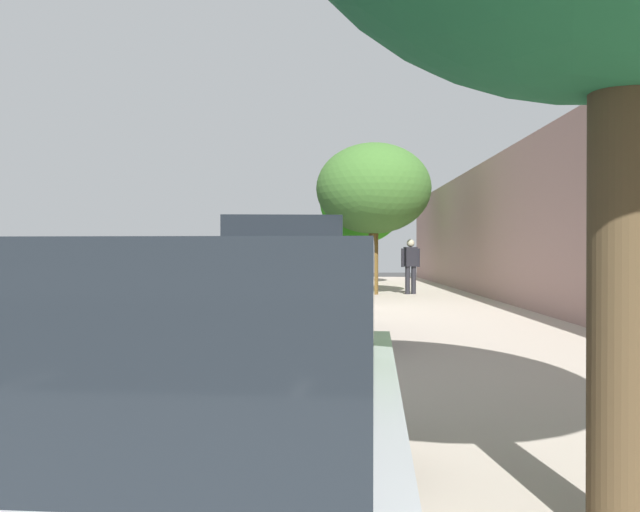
{
  "coord_description": "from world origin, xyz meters",
  "views": [
    {
      "loc": [
        1.62,
        -14.38,
        1.49
      ],
      "look_at": [
        1.38,
        0.96,
        1.37
      ],
      "focal_mm": 36.29,
      "sensor_mm": 36.0,
      "label": 1
    }
  ],
  "objects_px": {
    "pedestrian_on_phone": "(411,263)",
    "parked_sedan_green_far": "(310,270)",
    "parked_pickup_grey_mid": "(302,272)",
    "street_tree_mid_block": "(373,189)",
    "parked_sedan_silver_nearest": "(170,444)",
    "parked_suv_dark_blue_second": "(282,280)",
    "bicycle_at_curb": "(326,302)",
    "cyclist_with_backpack": "(337,275)",
    "street_tree_far_end": "(363,199)"
  },
  "relations": [
    {
      "from": "street_tree_far_end",
      "to": "pedestrian_on_phone",
      "type": "height_order",
      "value": "street_tree_far_end"
    },
    {
      "from": "parked_sedan_silver_nearest",
      "to": "street_tree_far_end",
      "type": "relative_size",
      "value": 0.85
    },
    {
      "from": "parked_pickup_grey_mid",
      "to": "pedestrian_on_phone",
      "type": "xyz_separation_m",
      "value": [
        3.29,
        1.59,
        0.22
      ]
    },
    {
      "from": "parked_pickup_grey_mid",
      "to": "parked_sedan_green_far",
      "type": "distance_m",
      "value": 6.63
    },
    {
      "from": "parked_sedan_silver_nearest",
      "to": "street_tree_far_end",
      "type": "distance_m",
      "value": 24.36
    },
    {
      "from": "parked_suv_dark_blue_second",
      "to": "parked_pickup_grey_mid",
      "type": "height_order",
      "value": "parked_suv_dark_blue_second"
    },
    {
      "from": "parked_sedan_silver_nearest",
      "to": "pedestrian_on_phone",
      "type": "xyz_separation_m",
      "value": [
        3.1,
        17.57,
        0.37
      ]
    },
    {
      "from": "parked_suv_dark_blue_second",
      "to": "parked_sedan_green_far",
      "type": "distance_m",
      "value": 14.68
    },
    {
      "from": "parked_sedan_silver_nearest",
      "to": "parked_suv_dark_blue_second",
      "type": "xyz_separation_m",
      "value": [
        -0.16,
        7.93,
        0.27
      ]
    },
    {
      "from": "parked_suv_dark_blue_second",
      "to": "cyclist_with_backpack",
      "type": "relative_size",
      "value": 2.97
    },
    {
      "from": "street_tree_mid_block",
      "to": "street_tree_far_end",
      "type": "relative_size",
      "value": 0.87
    },
    {
      "from": "street_tree_far_end",
      "to": "parked_sedan_silver_nearest",
      "type": "bearing_deg",
      "value": -94.59
    },
    {
      "from": "street_tree_mid_block",
      "to": "bicycle_at_curb",
      "type": "bearing_deg",
      "value": -104.34
    },
    {
      "from": "bicycle_at_curb",
      "to": "pedestrian_on_phone",
      "type": "bearing_deg",
      "value": 65.77
    },
    {
      "from": "bicycle_at_curb",
      "to": "street_tree_far_end",
      "type": "height_order",
      "value": "street_tree_far_end"
    },
    {
      "from": "parked_pickup_grey_mid",
      "to": "cyclist_with_backpack",
      "type": "height_order",
      "value": "parked_pickup_grey_mid"
    },
    {
      "from": "street_tree_mid_block",
      "to": "parked_sedan_silver_nearest",
      "type": "bearing_deg",
      "value": -96.35
    },
    {
      "from": "parked_sedan_silver_nearest",
      "to": "cyclist_with_backpack",
      "type": "bearing_deg",
      "value": 86.23
    },
    {
      "from": "parked_sedan_green_far",
      "to": "street_tree_far_end",
      "type": "relative_size",
      "value": 0.84
    },
    {
      "from": "parked_pickup_grey_mid",
      "to": "street_tree_mid_block",
      "type": "height_order",
      "value": "street_tree_mid_block"
    },
    {
      "from": "parked_sedan_silver_nearest",
      "to": "parked_pickup_grey_mid",
      "type": "relative_size",
      "value": 0.84
    },
    {
      "from": "parked_sedan_green_far",
      "to": "cyclist_with_backpack",
      "type": "relative_size",
      "value": 2.77
    },
    {
      "from": "street_tree_mid_block",
      "to": "street_tree_far_end",
      "type": "height_order",
      "value": "street_tree_far_end"
    },
    {
      "from": "street_tree_mid_block",
      "to": "parked_pickup_grey_mid",
      "type": "bearing_deg",
      "value": -146.81
    },
    {
      "from": "parked_pickup_grey_mid",
      "to": "bicycle_at_curb",
      "type": "height_order",
      "value": "parked_pickup_grey_mid"
    },
    {
      "from": "cyclist_with_backpack",
      "to": "pedestrian_on_phone",
      "type": "relative_size",
      "value": 0.96
    },
    {
      "from": "parked_suv_dark_blue_second",
      "to": "parked_sedan_green_far",
      "type": "xyz_separation_m",
      "value": [
        -0.01,
        14.68,
        -0.27
      ]
    },
    {
      "from": "street_tree_mid_block",
      "to": "parked_sedan_green_far",
      "type": "bearing_deg",
      "value": 111.83
    },
    {
      "from": "parked_sedan_green_far",
      "to": "street_tree_mid_block",
      "type": "distance_m",
      "value": 6.23
    },
    {
      "from": "bicycle_at_curb",
      "to": "street_tree_far_end",
      "type": "relative_size",
      "value": 0.29
    },
    {
      "from": "bicycle_at_curb",
      "to": "street_tree_far_end",
      "type": "xyz_separation_m",
      "value": [
        1.41,
        12.26,
        3.27
      ]
    },
    {
      "from": "parked_pickup_grey_mid",
      "to": "street_tree_mid_block",
      "type": "relative_size",
      "value": 1.16
    },
    {
      "from": "parked_sedan_green_far",
      "to": "pedestrian_on_phone",
      "type": "height_order",
      "value": "pedestrian_on_phone"
    },
    {
      "from": "parked_sedan_silver_nearest",
      "to": "parked_sedan_green_far",
      "type": "relative_size",
      "value": 1.0
    },
    {
      "from": "parked_pickup_grey_mid",
      "to": "parked_sedan_green_far",
      "type": "bearing_deg",
      "value": 89.75
    },
    {
      "from": "parked_sedan_green_far",
      "to": "cyclist_with_backpack",
      "type": "xyz_separation_m",
      "value": [
        0.92,
        -11.21,
        0.23
      ]
    },
    {
      "from": "pedestrian_on_phone",
      "to": "parked_sedan_silver_nearest",
      "type": "bearing_deg",
      "value": -99.99
    },
    {
      "from": "parked_sedan_silver_nearest",
      "to": "parked_sedan_green_far",
      "type": "xyz_separation_m",
      "value": [
        -0.17,
        22.61,
        0.0
      ]
    },
    {
      "from": "parked_pickup_grey_mid",
      "to": "street_tree_mid_block",
      "type": "xyz_separation_m",
      "value": [
        2.13,
        1.39,
        2.5
      ]
    },
    {
      "from": "parked_sedan_green_far",
      "to": "street_tree_mid_block",
      "type": "xyz_separation_m",
      "value": [
        2.1,
        -5.24,
        2.64
      ]
    },
    {
      "from": "parked_suv_dark_blue_second",
      "to": "cyclist_with_backpack",
      "type": "height_order",
      "value": "parked_suv_dark_blue_second"
    },
    {
      "from": "pedestrian_on_phone",
      "to": "parked_sedan_green_far",
      "type": "bearing_deg",
      "value": 122.88
    },
    {
      "from": "parked_sedan_silver_nearest",
      "to": "parked_sedan_green_far",
      "type": "bearing_deg",
      "value": 90.42
    },
    {
      "from": "parked_sedan_green_far",
      "to": "parked_pickup_grey_mid",
      "type": "bearing_deg",
      "value": -90.25
    },
    {
      "from": "parked_sedan_green_far",
      "to": "parked_suv_dark_blue_second",
      "type": "bearing_deg",
      "value": -89.98
    },
    {
      "from": "parked_suv_dark_blue_second",
      "to": "bicycle_at_curb",
      "type": "relative_size",
      "value": 3.16
    },
    {
      "from": "parked_sedan_silver_nearest",
      "to": "pedestrian_on_phone",
      "type": "height_order",
      "value": "pedestrian_on_phone"
    },
    {
      "from": "cyclist_with_backpack",
      "to": "street_tree_mid_block",
      "type": "xyz_separation_m",
      "value": [
        1.18,
        5.97,
        2.42
      ]
    },
    {
      "from": "cyclist_with_backpack",
      "to": "parked_sedan_green_far",
      "type": "bearing_deg",
      "value": 94.67
    },
    {
      "from": "parked_sedan_green_far",
      "to": "street_tree_mid_block",
      "type": "bearing_deg",
      "value": -68.17
    }
  ]
}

